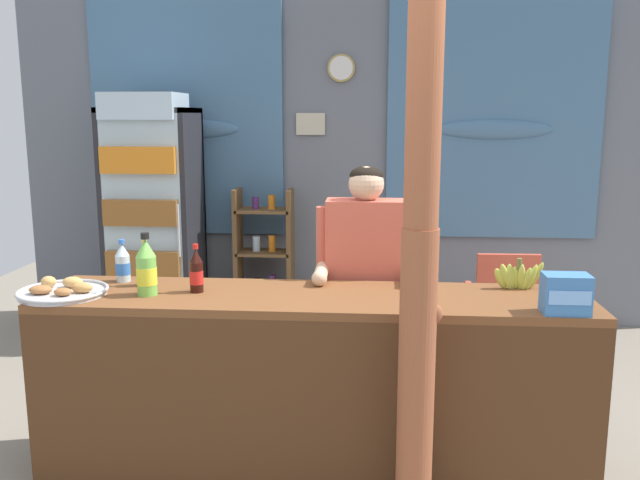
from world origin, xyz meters
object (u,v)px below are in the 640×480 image
at_px(soda_bottle_cola, 196,272).
at_px(pastry_tray, 63,291).
at_px(stall_counter, 311,372).
at_px(banana_bunch, 518,277).
at_px(plastic_lawn_chair, 502,302).
at_px(bottle_shelf_rack, 264,257).
at_px(soda_bottle_water, 123,264).
at_px(timber_post, 420,242).
at_px(drink_fridge, 152,207).
at_px(soda_bottle_iced_tea, 145,265).
at_px(soda_bottle_lime_soda, 146,269).
at_px(snack_box_biscuit, 566,294).
at_px(shopkeeper, 365,269).

relative_size(soda_bottle_cola, pastry_tray, 0.56).
xyz_separation_m(stall_counter, banana_bunch, (1.01, 0.30, 0.41)).
bearing_deg(pastry_tray, plastic_lawn_chair, 32.85).
xyz_separation_m(bottle_shelf_rack, soda_bottle_water, (-0.40, -2.08, 0.40)).
bearing_deg(pastry_tray, timber_post, -12.27).
bearing_deg(drink_fridge, pastry_tray, -83.21).
distance_m(bottle_shelf_rack, pastry_tray, 2.46).
relative_size(stall_counter, bottle_shelf_rack, 2.25).
xyz_separation_m(stall_counter, drink_fridge, (-1.46, 2.13, 0.49)).
distance_m(soda_bottle_iced_tea, banana_bunch, 1.88).
xyz_separation_m(soda_bottle_lime_soda, soda_bottle_water, (-0.21, 0.25, -0.04)).
bearing_deg(banana_bunch, plastic_lawn_chair, 81.69).
height_order(soda_bottle_iced_tea, banana_bunch, soda_bottle_iced_tea).
bearing_deg(soda_bottle_iced_tea, soda_bottle_cola, -20.16).
height_order(timber_post, snack_box_biscuit, timber_post).
xyz_separation_m(timber_post, soda_bottle_water, (-1.48, 0.65, -0.26)).
xyz_separation_m(bottle_shelf_rack, shopkeeper, (0.85, -1.83, 0.34)).
xyz_separation_m(soda_bottle_lime_soda, snack_box_biscuit, (1.92, -0.16, -0.04)).
bearing_deg(soda_bottle_lime_soda, snack_box_biscuit, -4.67).
height_order(timber_post, soda_bottle_cola, timber_post).
bearing_deg(soda_bottle_cola, plastic_lawn_chair, 39.27).
distance_m(stall_counter, timber_post, 0.92).
distance_m(bottle_shelf_rack, plastic_lawn_chair, 1.98).
distance_m(plastic_lawn_chair, soda_bottle_water, 2.60).
xyz_separation_m(soda_bottle_iced_tea, snack_box_biscuit, (1.99, -0.34, -0.02)).
distance_m(soda_bottle_water, soda_bottle_cola, 0.47).
relative_size(plastic_lawn_chair, soda_bottle_lime_soda, 2.82).
bearing_deg(plastic_lawn_chair, soda_bottle_water, -150.13).
bearing_deg(plastic_lawn_chair, snack_box_biscuit, -92.32).
bearing_deg(timber_post, soda_bottle_iced_tea, 156.70).
height_order(soda_bottle_water, banana_bunch, soda_bottle_water).
xyz_separation_m(drink_fridge, shopkeeper, (1.70, -1.58, -0.11)).
bearing_deg(soda_bottle_iced_tea, soda_bottle_lime_soda, -69.22).
distance_m(bottle_shelf_rack, banana_bunch, 2.66).
relative_size(timber_post, drink_fridge, 1.37).
relative_size(soda_bottle_water, banana_bunch, 0.84).
relative_size(soda_bottle_iced_tea, banana_bunch, 0.93).
distance_m(bottle_shelf_rack, shopkeeper, 2.05).
relative_size(timber_post, bottle_shelf_rack, 2.25).
bearing_deg(drink_fridge, shopkeeper, -42.82).
height_order(drink_fridge, soda_bottle_water, drink_fridge).
xyz_separation_m(drink_fridge, plastic_lawn_chair, (2.65, -0.57, -0.56)).
bearing_deg(bottle_shelf_rack, snack_box_biscuit, -55.15).
height_order(shopkeeper, soda_bottle_water, shopkeeper).
bearing_deg(shopkeeper, soda_bottle_lime_soda, -154.31).
height_order(plastic_lawn_chair, soda_bottle_iced_tea, soda_bottle_iced_tea).
bearing_deg(plastic_lawn_chair, soda_bottle_cola, -140.73).
xyz_separation_m(soda_bottle_lime_soda, soda_bottle_iced_tea, (-0.07, 0.18, -0.03)).
bearing_deg(soda_bottle_iced_tea, timber_post, -23.30).
relative_size(shopkeeper, soda_bottle_iced_tea, 6.14).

